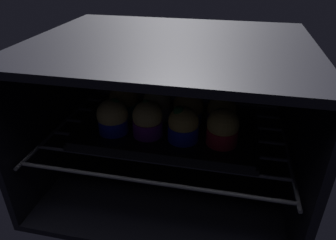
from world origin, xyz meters
TOP-DOWN VIEW (x-y plane):
  - oven_cavity at (0.00, 26.25)cm, footprint 59.00×47.00cm
  - oven_rack at (0.00, 22.00)cm, footprint 54.80×42.00cm
  - baking_tray at (0.00, 20.79)cm, footprint 40.91×24.52cm
  - muffin_row0_col0 at (-11.89, 16.70)cm, footprint 7.11×7.11cm
  - muffin_row0_col1 at (-3.83, 17.06)cm, footprint 6.78×6.78cm
  - muffin_row0_col2 at (4.25, 16.68)cm, footprint 6.78×6.78cm
  - muffin_row0_col3 at (12.64, 17.02)cm, footprint 6.85×6.85cm
  - muffin_row1_col0 at (-12.14, 25.09)cm, footprint 7.17×7.17cm
  - muffin_row1_col1 at (-3.75, 25.17)cm, footprint 6.78×6.78cm
  - muffin_row1_col2 at (4.04, 25.00)cm, footprint 7.27×7.27cm
  - muffin_row1_col3 at (11.91, 25.09)cm, footprint 6.81×6.81cm

SIDE VIEW (x-z plane):
  - oven_rack at x=0.00cm, z-range 13.20..14.00cm
  - baking_tray at x=0.00cm, z-range 13.59..15.79cm
  - oven_cavity at x=0.00cm, z-range -1.50..35.50cm
  - muffin_row1_col3 at x=11.91cm, z-range 14.76..22.32cm
  - muffin_row0_col2 at x=4.25cm, z-range 14.61..23.00cm
  - muffin_row1_col2 at x=4.04cm, z-range 14.65..22.98cm
  - muffin_row1_col1 at x=-3.75cm, z-range 14.84..22.82cm
  - muffin_row0_col0 at x=-11.89cm, z-range 14.74..22.99cm
  - muffin_row0_col1 at x=-3.83cm, z-range 14.77..23.23cm
  - muffin_row0_col3 at x=12.64cm, z-range 14.96..23.14cm
  - muffin_row1_col0 at x=-12.14cm, z-range 14.94..23.24cm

